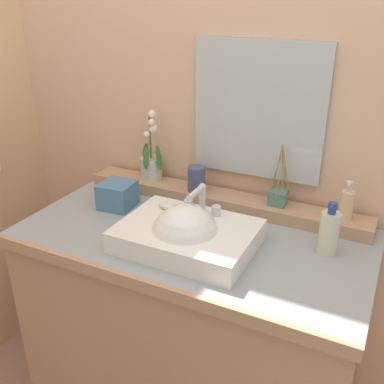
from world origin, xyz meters
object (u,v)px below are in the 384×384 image
(tumbler_cup, at_px, (196,179))
(reed_diffuser, at_px, (278,196))
(sink_basin, at_px, (186,237))
(potted_plant, at_px, (151,162))
(soap_dispenser, at_px, (347,204))
(tissue_box, at_px, (118,195))
(soap_bar, at_px, (168,205))
(lotion_bottle, at_px, (329,232))

(tumbler_cup, distance_m, reed_diffuser, 0.34)
(sink_basin, height_order, potted_plant, potted_plant)
(soap_dispenser, distance_m, tissue_box, 0.88)
(sink_basin, height_order, soap_dispenser, soap_dispenser)
(soap_bar, distance_m, tissue_box, 0.27)
(soap_bar, height_order, reed_diffuser, reed_diffuser)
(sink_basin, relative_size, soap_dispenser, 3.12)
(reed_diffuser, distance_m, tissue_box, 0.64)
(tissue_box, bearing_deg, tumbler_cup, 34.49)
(soap_dispenser, bearing_deg, potted_plant, 178.99)
(sink_basin, distance_m, soap_dispenser, 0.59)
(soap_bar, distance_m, tumbler_cup, 0.24)
(sink_basin, relative_size, reed_diffuser, 1.87)
(tumbler_cup, xyz_separation_m, tissue_box, (-0.27, -0.18, -0.05))
(tumbler_cup, height_order, lotion_bottle, lotion_bottle)
(sink_basin, height_order, soap_bar, sink_basin)
(reed_diffuser, bearing_deg, soap_dispenser, -1.92)
(soap_bar, bearing_deg, potted_plant, 130.91)
(potted_plant, xyz_separation_m, soap_dispenser, (0.82, -0.01, -0.02))
(tissue_box, bearing_deg, sink_basin, -21.71)
(soap_bar, xyz_separation_m, reed_diffuser, (0.34, 0.26, -0.00))
(soap_dispenser, xyz_separation_m, reed_diffuser, (-0.25, 0.01, -0.02))
(soap_bar, distance_m, reed_diffuser, 0.43)
(tissue_box, bearing_deg, potted_plant, 81.02)
(soap_dispenser, bearing_deg, sink_basin, -142.62)
(sink_basin, height_order, lotion_bottle, sink_basin)
(soap_dispenser, distance_m, lotion_bottle, 0.18)
(reed_diffuser, relative_size, tissue_box, 1.88)
(potted_plant, bearing_deg, tumbler_cup, -7.42)
(tumbler_cup, xyz_separation_m, reed_diffuser, (0.34, 0.02, -0.02))
(soap_dispenser, bearing_deg, tumbler_cup, -178.47)
(potted_plant, bearing_deg, soap_dispenser, -1.01)
(soap_dispenser, height_order, tumbler_cup, soap_dispenser)
(potted_plant, relative_size, lotion_bottle, 1.66)
(soap_dispenser, distance_m, tumbler_cup, 0.59)
(sink_basin, xyz_separation_m, lotion_bottle, (0.44, 0.18, 0.04))
(potted_plant, distance_m, tumbler_cup, 0.24)
(soap_bar, bearing_deg, reed_diffuser, 37.84)
(sink_basin, bearing_deg, lotion_bottle, 22.02)
(soap_bar, distance_m, potted_plant, 0.36)
(reed_diffuser, bearing_deg, lotion_bottle, -39.29)
(lotion_bottle, height_order, tissue_box, lotion_bottle)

